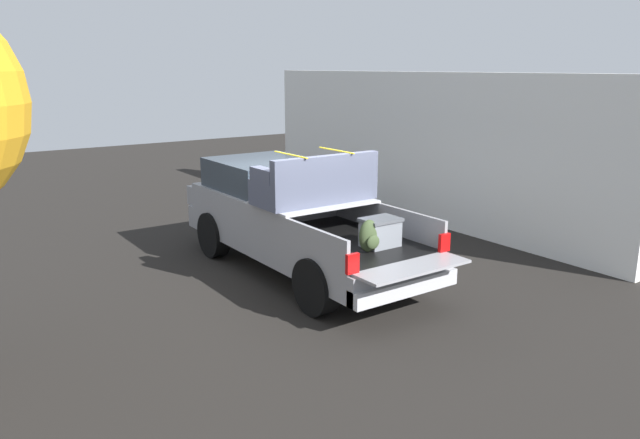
# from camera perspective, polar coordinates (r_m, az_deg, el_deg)

# --- Properties ---
(ground_plane) EXTENTS (40.00, 40.00, 0.00)m
(ground_plane) POSITION_cam_1_polar(r_m,az_deg,el_deg) (11.09, -1.79, -4.89)
(ground_plane) COLOR black
(pickup_truck) EXTENTS (6.05, 2.06, 2.23)m
(pickup_truck) POSITION_cam_1_polar(r_m,az_deg,el_deg) (11.12, -2.89, 0.44)
(pickup_truck) COLOR gray
(pickup_truck) RESTS_ON ground_plane
(building_facade) EXTENTS (11.34, 0.36, 3.49)m
(building_facade) POSITION_cam_1_polar(r_m,az_deg,el_deg) (14.91, 8.96, 6.78)
(building_facade) COLOR white
(building_facade) RESTS_ON ground_plane
(trash_can) EXTENTS (0.60, 0.60, 0.98)m
(trash_can) POSITION_cam_1_polar(r_m,az_deg,el_deg) (14.75, 2.08, 1.92)
(trash_can) COLOR #2D2D33
(trash_can) RESTS_ON ground_plane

